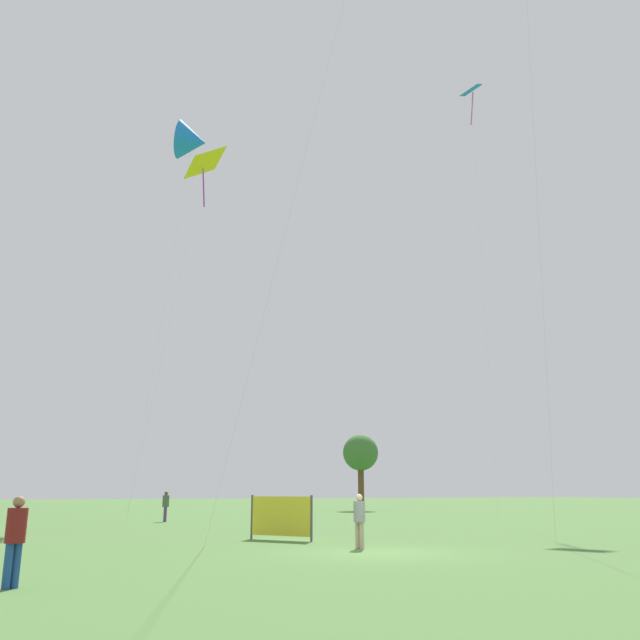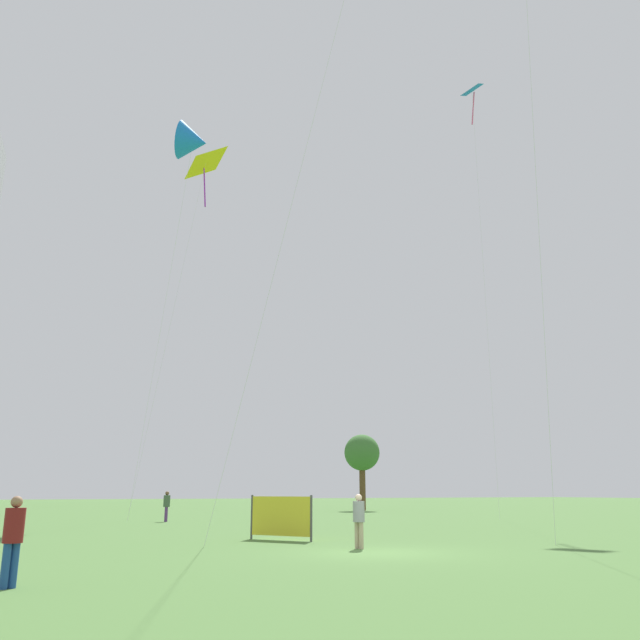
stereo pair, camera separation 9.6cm
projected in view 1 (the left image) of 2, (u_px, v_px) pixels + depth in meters
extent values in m
plane|color=#4C7538|center=(379.00, 553.00, 18.68)|extent=(280.00, 280.00, 0.00)
cylinder|color=#1E478C|center=(16.00, 565.00, 11.92)|extent=(0.15, 0.15, 0.78)
cylinder|color=#1E478C|center=(8.00, 566.00, 11.79)|extent=(0.15, 0.15, 0.78)
cylinder|color=maroon|center=(16.00, 525.00, 12.03)|extent=(0.36, 0.36, 0.61)
sphere|color=#997051|center=(19.00, 502.00, 12.13)|extent=(0.21, 0.21, 0.21)
cylinder|color=tan|center=(362.00, 536.00, 19.98)|extent=(0.15, 0.15, 0.78)
cylinder|color=tan|center=(358.00, 535.00, 20.08)|extent=(0.15, 0.15, 0.78)
cylinder|color=gray|center=(359.00, 512.00, 20.21)|extent=(0.36, 0.36, 0.61)
sphere|color=beige|center=(359.00, 498.00, 20.31)|extent=(0.21, 0.21, 0.21)
cylinder|color=#593372|center=(165.00, 514.00, 37.54)|extent=(0.15, 0.15, 0.82)
cylinder|color=#593372|center=(165.00, 514.00, 37.70)|extent=(0.15, 0.15, 0.82)
cylinder|color=#3F593F|center=(166.00, 501.00, 37.80)|extent=(0.37, 0.37, 0.65)
sphere|color=brown|center=(166.00, 493.00, 37.91)|extent=(0.22, 0.22, 0.22)
cylinder|color=silver|center=(532.00, 98.00, 24.14)|extent=(0.75, 2.22, 31.21)
cylinder|color=silver|center=(483.00, 277.00, 47.16)|extent=(2.76, 3.35, 33.01)
pyramid|color=blue|center=(471.00, 90.00, 53.32)|extent=(1.82, 1.45, 1.21)
cylinder|color=#E5598C|center=(472.00, 109.00, 52.89)|extent=(0.20, 0.48, 2.74)
cylinder|color=silver|center=(315.00, 114.00, 24.52)|extent=(6.29, 2.82, 30.43)
cylinder|color=silver|center=(160.00, 326.00, 42.07)|extent=(1.66, 5.27, 23.76)
cone|color=blue|center=(192.00, 141.00, 43.07)|extent=(2.94, 3.14, 2.74)
cylinder|color=silver|center=(171.00, 315.00, 43.44)|extent=(4.84, 5.45, 25.75)
pyramid|color=yellow|center=(205.00, 162.00, 50.05)|extent=(3.14, 3.32, 1.37)
cylinder|color=purple|center=(204.00, 187.00, 49.53)|extent=(0.19, 0.64, 3.38)
cylinder|color=brown|center=(361.00, 488.00, 60.01)|extent=(0.55, 0.55, 4.01)
ellipsoid|color=#3D7033|center=(361.00, 452.00, 60.80)|extent=(3.23, 3.23, 3.26)
cylinder|color=#4C4C4C|center=(252.00, 517.00, 24.25)|extent=(0.08, 0.08, 1.55)
cylinder|color=#4C4C4C|center=(312.00, 518.00, 22.98)|extent=(0.08, 0.08, 1.55)
cube|color=yellow|center=(281.00, 516.00, 23.63)|extent=(1.47, 2.14, 1.35)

